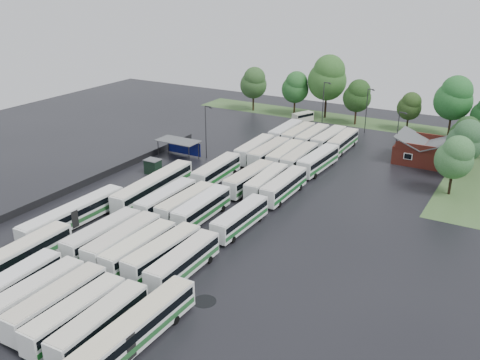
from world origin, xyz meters
The scene contains 58 objects.
ground centered at (0.00, 0.00, 0.00)m, with size 160.00×160.00×0.00m, color black.
brick_building centered at (24.00, 42.77, 1.87)m, with size 10.07×8.60×5.39m.
wash_shed centered at (-17.20, 22.02, 2.99)m, with size 8.20×4.20×3.58m.
utility_hut centered at (-16.20, 12.60, 1.32)m, with size 2.70×2.20×2.62m.
grass_strip_north centered at (2.00, 64.80, 0.01)m, with size 80.00×10.00×0.01m, color #3E5F2E.
grass_strip_east centered at (34.00, 42.80, 0.01)m, with size 10.00×50.00×0.01m, color #3E5F2E.
west_fence centered at (-22.20, 8.00, 0.60)m, with size 0.10×50.00×1.20m, color #2D2D30.
bus_r0c0 centered at (-4.54, -25.75, 1.80)m, with size 3.06×11.87×3.28m.
bus_r0c1 centered at (-1.04, -25.96, 1.83)m, with size 2.57×11.98×3.33m.
bus_r0c2 centered at (2.14, -25.83, 1.86)m, with size 2.71×12.14×3.37m.
bus_r0c3 centered at (5.36, -26.34, 1.82)m, with size 2.60×11.93×3.32m.
bus_r0c4 centered at (8.49, -26.22, 1.82)m, with size 2.88×11.97×3.31m.
bus_r1c0 centered at (-4.39, -12.31, 1.86)m, with size 2.73×12.17×3.38m.
bus_r1c1 centered at (-1.03, -12.27, 1.89)m, with size 2.93×12.43×3.44m.
bus_r1c2 centered at (1.89, -12.56, 1.80)m, with size 2.55×11.77×3.27m.
bus_r1c3 centered at (5.16, -12.09, 1.85)m, with size 2.97×12.16×3.36m.
bus_r1c4 centered at (8.53, -12.53, 1.84)m, with size 2.76×12.03×3.34m.
bus_r2c0 centered at (-4.38, 1.05, 1.83)m, with size 2.57×11.98×3.33m.
bus_r2c1 centered at (-1.09, 1.46, 1.79)m, with size 2.67×11.72×3.25m.
bus_r2c2 centered at (1.92, 1.19, 1.84)m, with size 2.85×12.11×3.35m.
bus_r2c4 centered at (8.34, 1.11, 1.79)m, with size 2.62×11.70×3.25m.
bus_r3c0 centered at (-4.38, 15.08, 1.89)m, with size 3.16×12.46×3.44m.
bus_r3c2 centered at (2.17, 14.64, 1.86)m, with size 2.89×12.24×3.39m.
bus_r3c3 centered at (5.26, 14.92, 1.80)m, with size 2.95×11.86×3.28m.
bus_r3c4 centered at (8.52, 14.63, 1.86)m, with size 2.66×12.18×3.39m.
bus_r4c0 centered at (-4.37, 28.63, 1.88)m, with size 3.05×12.34×3.41m.
bus_r4c1 centered at (-1.06, 28.09, 1.89)m, with size 2.64×12.32×3.43m.
bus_r4c2 centered at (2.03, 28.59, 1.82)m, with size 2.86×11.93×3.30m.
bus_r4c3 centered at (5.04, 28.45, 1.83)m, with size 2.77×12.00×3.33m.
bus_r4c4 centered at (8.58, 28.63, 1.90)m, with size 3.12×12.48×3.45m.
bus_r5c0 centered at (-4.35, 42.19, 1.84)m, with size 2.78×12.09×3.35m.
bus_r5c1 centered at (-1.34, 42.05, 1.79)m, with size 2.50×11.68×3.25m.
bus_r5c2 centered at (1.93, 41.66, 1.84)m, with size 2.62×12.03×3.34m.
bus_r5c3 centered at (5.40, 41.84, 1.88)m, with size 3.00×12.38×3.43m.
bus_r5c4 centered at (8.36, 42.07, 1.79)m, with size 2.55×11.69×3.25m.
artic_bus_west_a centered at (-9.14, -22.95, 1.83)m, with size 2.95×17.83×3.30m.
artic_bus_west_b centered at (-9.27, 4.23, 1.90)m, with size 3.54×18.55×3.42m.
artic_bus_west_c centered at (-12.35, -9.72, 1.82)m, with size 2.76×17.69×3.28m.
artic_bus_east centered at (12.17, -26.50, 1.88)m, with size 2.66×18.29×3.39m.
minibus centered at (-7.29, 57.83, 1.30)m, with size 3.91×5.69×2.34m.
tree_north_0 centered at (-22.83, 61.84, 7.25)m, with size 6.81×6.81×11.28m.
tree_north_1 centered at (-11.72, 62.88, 7.09)m, with size 6.65×6.65×11.02m.
tree_north_2 centered at (-4.07, 64.30, 9.91)m, with size 9.29×9.29×15.39m.
tree_north_3 centered at (4.31, 62.03, 6.88)m, with size 6.46×6.46×10.70m.
tree_north_4 centered at (16.11, 62.91, 5.69)m, with size 5.34×5.34×8.85m.
tree_north_5 centered at (25.14, 62.53, 8.63)m, with size 8.09×8.09×13.41m.
tree_east_0 centered at (31.26, 28.92, 6.39)m, with size 6.00×6.00×9.93m.
tree_east_1 centered at (31.42, 38.09, 6.71)m, with size 6.30×6.30×10.43m.
tree_east_2 centered at (30.23, 46.05, 5.83)m, with size 5.47×5.47×9.06m.
lamp_post_ne centered at (19.28, 40.80, 5.55)m, with size 1.47×0.29×9.56m.
lamp_post_nw centered at (-12.44, 24.28, 5.98)m, with size 1.59×0.31×10.31m.
lamp_post_back_w centered at (-0.73, 53.94, 6.32)m, with size 1.68×0.33×10.88m.
lamp_post_back_e centered at (8.50, 56.24, 5.78)m, with size 1.53×0.30×9.96m.
puddle_0 centered at (-1.08, -19.78, 0.00)m, with size 6.49×6.49×0.01m, color black.
puddle_1 centered at (7.76, -20.41, 0.00)m, with size 3.00×3.00×0.01m, color black.
puddle_2 centered at (-8.83, 2.05, 0.00)m, with size 7.90×7.90×0.01m, color black.
puddle_3 centered at (3.50, -3.87, 0.00)m, with size 3.61×3.61×0.01m, color black.
puddle_4 centered at (13.64, -15.84, 0.00)m, with size 2.64×2.64×0.01m, color black.
Camera 1 is at (41.74, -56.60, 33.54)m, focal length 40.00 mm.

